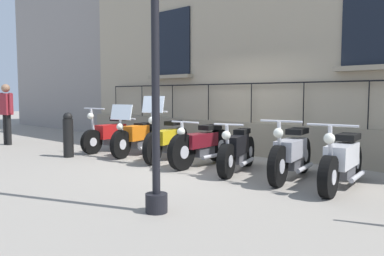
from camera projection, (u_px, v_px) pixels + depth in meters
The scene contains 12 objects.
ground_plane at pixel (201, 165), 8.26m from camera, with size 60.00×60.00×0.00m, color gray.
building_facade at pixel (262, 19), 9.59m from camera, with size 0.82×13.01×6.90m.
motorcycle_red at pixel (112, 135), 10.28m from camera, with size 1.99×0.73×1.15m.
motorcycle_orange at pixel (137, 137), 9.57m from camera, with size 1.92×0.80×1.25m.
motorcycle_yellow at pixel (167, 140), 8.86m from camera, with size 1.99×0.89×1.45m.
motorcycle_maroon at pixel (201, 145), 8.16m from camera, with size 2.01×0.67×0.96m.
motorcycle_black at pixel (237, 151), 7.50m from camera, with size 1.87×0.83×0.96m.
motorcycle_silver at pixel (291, 155), 6.83m from camera, with size 2.02×0.72×1.07m.
motorcycle_white at pixel (342, 162), 6.19m from camera, with size 2.10×0.72×1.06m.
bollard at pixel (68, 135), 9.26m from camera, with size 0.24×0.24×1.06m.
pedestrian_standing at pixel (6, 110), 11.50m from camera, with size 0.27×0.52×1.79m.
distant_building at pixel (113, 57), 18.80m from camera, with size 5.83×7.88×6.54m.
Camera 1 is at (6.10, 5.43, 1.48)m, focal length 36.73 mm.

